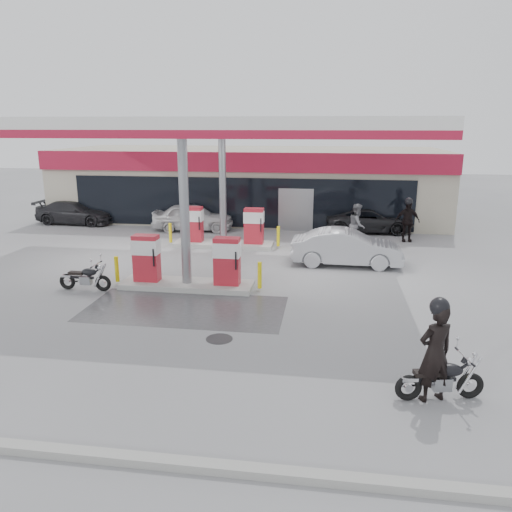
{
  "coord_description": "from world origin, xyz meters",
  "views": [
    {
      "loc": [
        4.68,
        -13.68,
        5.4
      ],
      "look_at": [
        2.38,
        1.98,
        1.2
      ],
      "focal_mm": 35.0,
      "sensor_mm": 36.0,
      "label": 1
    }
  ],
  "objects_px": {
    "pump_island_far": "(223,231)",
    "parked_motorcycle": "(86,278)",
    "main_motorcycle": "(441,380)",
    "parked_car_right": "(369,220)",
    "attendant": "(357,225)",
    "biker_main": "(435,353)",
    "pump_island_near": "(187,267)",
    "hatchback_silver": "(347,248)",
    "sedan_white": "(193,217)",
    "parked_car_left": "(75,212)",
    "biker_walking": "(407,221)"
  },
  "relations": [
    {
      "from": "main_motorcycle",
      "to": "attendant",
      "type": "distance_m",
      "value": 13.26
    },
    {
      "from": "main_motorcycle",
      "to": "biker_main",
      "type": "xyz_separation_m",
      "value": [
        -0.19,
        -0.04,
        0.6
      ]
    },
    {
      "from": "pump_island_near",
      "to": "attendant",
      "type": "distance_m",
      "value": 9.22
    },
    {
      "from": "main_motorcycle",
      "to": "biker_main",
      "type": "relative_size",
      "value": 0.89
    },
    {
      "from": "pump_island_far",
      "to": "biker_walking",
      "type": "relative_size",
      "value": 2.63
    },
    {
      "from": "main_motorcycle",
      "to": "sedan_white",
      "type": "height_order",
      "value": "sedan_white"
    },
    {
      "from": "main_motorcycle",
      "to": "biker_main",
      "type": "distance_m",
      "value": 0.63
    },
    {
      "from": "pump_island_near",
      "to": "pump_island_far",
      "type": "distance_m",
      "value": 6.0
    },
    {
      "from": "hatchback_silver",
      "to": "parked_car_left",
      "type": "relative_size",
      "value": 0.98
    },
    {
      "from": "main_motorcycle",
      "to": "biker_walking",
      "type": "relative_size",
      "value": 0.93
    },
    {
      "from": "sedan_white",
      "to": "parked_car_right",
      "type": "height_order",
      "value": "sedan_white"
    },
    {
      "from": "pump_island_far",
      "to": "parked_car_right",
      "type": "xyz_separation_m",
      "value": [
        6.78,
        4.14,
        -0.09
      ]
    },
    {
      "from": "pump_island_near",
      "to": "attendant",
      "type": "relative_size",
      "value": 2.66
    },
    {
      "from": "pump_island_far",
      "to": "attendant",
      "type": "xyz_separation_m",
      "value": [
        6.0,
        1.0,
        0.26
      ]
    },
    {
      "from": "sedan_white",
      "to": "biker_walking",
      "type": "distance_m",
      "value": 10.73
    },
    {
      "from": "parked_car_left",
      "to": "parked_car_right",
      "type": "xyz_separation_m",
      "value": [
        16.05,
        0.14,
        -0.02
      ]
    },
    {
      "from": "main_motorcycle",
      "to": "parked_motorcycle",
      "type": "xyz_separation_m",
      "value": [
        -10.31,
        5.41,
        -0.0
      ]
    },
    {
      "from": "biker_main",
      "to": "biker_walking",
      "type": "relative_size",
      "value": 1.05
    },
    {
      "from": "parked_car_left",
      "to": "biker_walking",
      "type": "distance_m",
      "value": 17.74
    },
    {
      "from": "biker_main",
      "to": "biker_walking",
      "type": "distance_m",
      "value": 14.52
    },
    {
      "from": "pump_island_far",
      "to": "parked_car_left",
      "type": "xyz_separation_m",
      "value": [
        -9.27,
        4.0,
        -0.07
      ]
    },
    {
      "from": "sedan_white",
      "to": "parked_car_left",
      "type": "bearing_deg",
      "value": 78.17
    },
    {
      "from": "parked_car_left",
      "to": "hatchback_silver",
      "type": "bearing_deg",
      "value": -110.36
    },
    {
      "from": "biker_main",
      "to": "hatchback_silver",
      "type": "xyz_separation_m",
      "value": [
        -1.43,
        9.85,
        -0.31
      ]
    },
    {
      "from": "main_motorcycle",
      "to": "parked_car_right",
      "type": "bearing_deg",
      "value": 78.92
    },
    {
      "from": "biker_main",
      "to": "sedan_white",
      "type": "xyz_separation_m",
      "value": [
        -9.18,
        15.45,
        -0.31
      ]
    },
    {
      "from": "parked_motorcycle",
      "to": "parked_car_left",
      "type": "xyz_separation_m",
      "value": [
        -6.01,
        10.8,
        0.22
      ]
    },
    {
      "from": "pump_island_far",
      "to": "biker_walking",
      "type": "height_order",
      "value": "biker_walking"
    },
    {
      "from": "pump_island_far",
      "to": "sedan_white",
      "type": "bearing_deg",
      "value": 125.77
    },
    {
      "from": "biker_main",
      "to": "parked_car_right",
      "type": "height_order",
      "value": "biker_main"
    },
    {
      "from": "parked_motorcycle",
      "to": "biker_walking",
      "type": "xyz_separation_m",
      "value": [
        11.63,
        9.0,
        0.56
      ]
    },
    {
      "from": "sedan_white",
      "to": "pump_island_near",
      "type": "bearing_deg",
      "value": -171.21
    },
    {
      "from": "pump_island_far",
      "to": "parked_motorcycle",
      "type": "height_order",
      "value": "pump_island_far"
    },
    {
      "from": "biker_main",
      "to": "main_motorcycle",
      "type": "bearing_deg",
      "value": 167.25
    },
    {
      "from": "pump_island_far",
      "to": "attendant",
      "type": "height_order",
      "value": "attendant"
    },
    {
      "from": "main_motorcycle",
      "to": "attendant",
      "type": "height_order",
      "value": "attendant"
    },
    {
      "from": "pump_island_near",
      "to": "parked_car_right",
      "type": "relative_size",
      "value": 1.16
    },
    {
      "from": "attendant",
      "to": "parked_car_right",
      "type": "bearing_deg",
      "value": -2.62
    },
    {
      "from": "pump_island_near",
      "to": "hatchback_silver",
      "type": "bearing_deg",
      "value": 33.47
    },
    {
      "from": "main_motorcycle",
      "to": "parked_motorcycle",
      "type": "relative_size",
      "value": 1.0
    },
    {
      "from": "pump_island_far",
      "to": "main_motorcycle",
      "type": "bearing_deg",
      "value": -59.95
    },
    {
      "from": "pump_island_far",
      "to": "parked_motorcycle",
      "type": "distance_m",
      "value": 7.54
    },
    {
      "from": "biker_main",
      "to": "parked_motorcycle",
      "type": "bearing_deg",
      "value": -54.13
    },
    {
      "from": "attendant",
      "to": "parked_car_right",
      "type": "height_order",
      "value": "attendant"
    },
    {
      "from": "hatchback_silver",
      "to": "parked_motorcycle",
      "type": "bearing_deg",
      "value": 117.62
    },
    {
      "from": "attendant",
      "to": "sedan_white",
      "type": "bearing_deg",
      "value": 86.55
    },
    {
      "from": "biker_main",
      "to": "attendant",
      "type": "distance_m",
      "value": 13.27
    },
    {
      "from": "sedan_white",
      "to": "hatchback_silver",
      "type": "relative_size",
      "value": 0.97
    },
    {
      "from": "pump_island_near",
      "to": "main_motorcycle",
      "type": "bearing_deg",
      "value": -41.31
    },
    {
      "from": "parked_motorcycle",
      "to": "sedan_white",
      "type": "distance_m",
      "value": 10.05
    }
  ]
}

